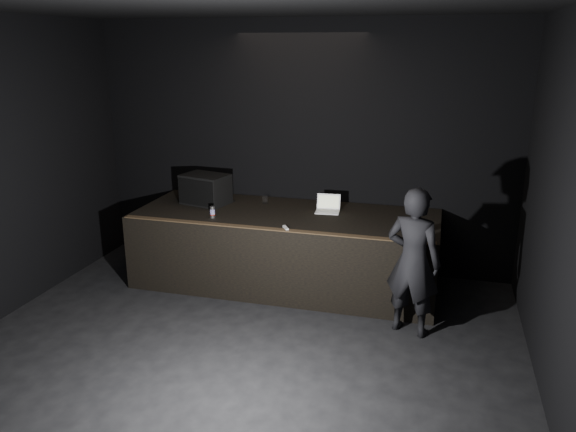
{
  "coord_description": "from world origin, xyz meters",
  "views": [
    {
      "loc": [
        1.93,
        -4.15,
        3.14
      ],
      "look_at": [
        0.15,
        2.3,
        1.1
      ],
      "focal_mm": 35.0,
      "sensor_mm": 36.0,
      "label": 1
    }
  ],
  "objects_px": {
    "stage_riser": "(286,248)",
    "person": "(413,262)",
    "laptop": "(328,207)",
    "beer_can": "(212,212)",
    "stage_monitor": "(205,189)"
  },
  "relations": [
    {
      "from": "stage_riser",
      "to": "person",
      "type": "xyz_separation_m",
      "value": [
        1.72,
        -0.95,
        0.35
      ]
    },
    {
      "from": "stage_monitor",
      "to": "laptop",
      "type": "xyz_separation_m",
      "value": [
        1.74,
        0.08,
        -0.15
      ]
    },
    {
      "from": "stage_riser",
      "to": "stage_monitor",
      "type": "height_order",
      "value": "stage_monitor"
    },
    {
      "from": "stage_riser",
      "to": "laptop",
      "type": "bearing_deg",
      "value": 24.15
    },
    {
      "from": "laptop",
      "to": "person",
      "type": "bearing_deg",
      "value": -49.68
    },
    {
      "from": "stage_riser",
      "to": "stage_monitor",
      "type": "xyz_separation_m",
      "value": [
        -1.22,
        0.16,
        0.71
      ]
    },
    {
      "from": "laptop",
      "to": "person",
      "type": "xyz_separation_m",
      "value": [
        1.2,
        -1.18,
        -0.21
      ]
    },
    {
      "from": "laptop",
      "to": "stage_riser",
      "type": "bearing_deg",
      "value": -161.0
    },
    {
      "from": "stage_riser",
      "to": "stage_monitor",
      "type": "bearing_deg",
      "value": 172.65
    },
    {
      "from": "beer_can",
      "to": "laptop",
      "type": "bearing_deg",
      "value": 26.66
    },
    {
      "from": "beer_can",
      "to": "person",
      "type": "bearing_deg",
      "value": -10.81
    },
    {
      "from": "stage_monitor",
      "to": "stage_riser",
      "type": "bearing_deg",
      "value": 6.43
    },
    {
      "from": "person",
      "to": "stage_monitor",
      "type": "bearing_deg",
      "value": -3.11
    },
    {
      "from": "stage_monitor",
      "to": "person",
      "type": "height_order",
      "value": "person"
    },
    {
      "from": "stage_riser",
      "to": "beer_can",
      "type": "distance_m",
      "value": 1.13
    }
  ]
}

